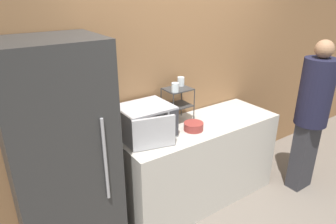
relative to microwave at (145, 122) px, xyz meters
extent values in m
plane|color=#6B6056|center=(0.59, -0.39, -1.06)|extent=(12.00, 12.00, 0.00)
cube|color=olive|center=(0.59, 0.28, 0.24)|extent=(8.00, 0.06, 2.60)
cube|color=#B7B2A8|center=(0.59, -0.08, -0.60)|extent=(1.74, 0.64, 0.91)
cube|color=#ADADB2|center=(0.00, 0.02, 0.00)|extent=(0.48, 0.40, 0.30)
cube|color=#B7B2A8|center=(-0.05, -0.18, 0.00)|extent=(0.35, 0.01, 0.25)
cube|color=#333338|center=(0.19, -0.18, 0.00)|extent=(0.10, 0.01, 0.26)
cube|color=#ADADB2|center=(-0.06, -0.24, 0.00)|extent=(0.37, 0.12, 0.28)
cylinder|color=#333333|center=(0.31, -0.01, 0.03)|extent=(0.01, 0.01, 0.36)
cylinder|color=#333333|center=(0.57, -0.01, 0.03)|extent=(0.01, 0.01, 0.36)
cylinder|color=#333333|center=(0.31, 0.21, 0.03)|extent=(0.01, 0.01, 0.36)
cylinder|color=#333333|center=(0.57, 0.21, 0.03)|extent=(0.01, 0.01, 0.36)
cube|color=#333333|center=(0.44, 0.10, 0.03)|extent=(0.26, 0.21, 0.01)
cube|color=#333333|center=(0.44, 0.10, 0.20)|extent=(0.26, 0.21, 0.01)
cylinder|color=silver|center=(0.36, 0.03, 0.26)|extent=(0.07, 0.07, 0.09)
cylinder|color=silver|center=(0.52, 0.16, 0.26)|extent=(0.07, 0.07, 0.09)
cylinder|color=maroon|center=(0.45, -0.15, -0.14)|extent=(0.10, 0.10, 0.01)
cylinder|color=maroon|center=(0.45, -0.15, -0.11)|extent=(0.19, 0.19, 0.08)
cube|color=#2D2D33|center=(1.73, -0.60, -0.65)|extent=(0.27, 0.17, 0.81)
cylinder|color=black|center=(1.73, -0.60, 0.12)|extent=(0.34, 0.34, 0.72)
sphere|color=#936B4C|center=(1.73, -0.60, 0.57)|extent=(0.19, 0.19, 0.19)
cube|color=#2D2D2D|center=(-0.79, -0.06, -0.11)|extent=(0.75, 0.61, 1.89)
cylinder|color=#99999E|center=(-0.56, -0.38, -0.02)|extent=(0.02, 0.02, 0.66)
camera|label=1|loc=(-1.25, -2.17, 1.13)|focal=32.00mm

